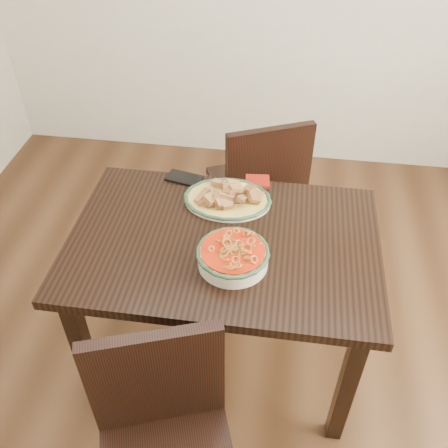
# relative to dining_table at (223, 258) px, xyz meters

# --- Properties ---
(floor) EXTENTS (3.50, 3.50, 0.00)m
(floor) POSITION_rel_dining_table_xyz_m (-0.00, -0.01, -0.65)
(floor) COLOR #392212
(floor) RESTS_ON ground
(dining_table) EXTENTS (1.18, 0.78, 0.75)m
(dining_table) POSITION_rel_dining_table_xyz_m (0.00, 0.00, 0.00)
(dining_table) COLOR black
(dining_table) RESTS_ON ground
(chair_far) EXTENTS (0.55, 0.55, 0.89)m
(chair_far) POSITION_rel_dining_table_xyz_m (0.09, 0.69, -0.15)
(chair_far) COLOR black
(chair_far) RESTS_ON ground
(chair_near) EXTENTS (0.54, 0.54, 0.89)m
(chair_near) POSITION_rel_dining_table_xyz_m (-0.09, -0.66, -0.15)
(chair_near) COLOR black
(chair_near) RESTS_ON ground
(fish_plate) EXTENTS (0.35, 0.28, 0.11)m
(fish_plate) POSITION_rel_dining_table_xyz_m (-0.02, 0.23, 0.15)
(fish_plate) COLOR beige
(fish_plate) RESTS_ON dining_table
(noodle_bowl) EXTENTS (0.26, 0.26, 0.08)m
(noodle_bowl) POSITION_rel_dining_table_xyz_m (0.05, -0.12, 0.15)
(noodle_bowl) COLOR beige
(noodle_bowl) RESTS_ON dining_table
(smartphone) EXTENTS (0.17, 0.11, 0.01)m
(smartphone) POSITION_rel_dining_table_xyz_m (-0.22, 0.35, 0.11)
(smartphone) COLOR black
(smartphone) RESTS_ON dining_table
(napkin) EXTENTS (0.11, 0.09, 0.01)m
(napkin) POSITION_rel_dining_table_xyz_m (0.09, 0.38, 0.11)
(napkin) COLOR maroon
(napkin) RESTS_ON dining_table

